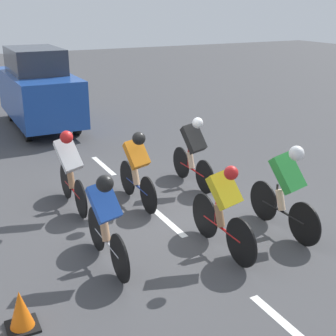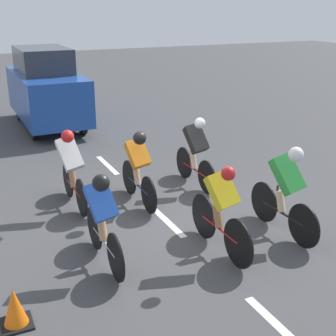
% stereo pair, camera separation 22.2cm
% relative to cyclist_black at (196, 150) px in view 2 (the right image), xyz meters
% --- Properties ---
extents(ground_plane, '(60.00, 60.00, 0.00)m').
position_rel_cyclist_black_xyz_m(ground_plane, '(1.21, 0.97, -0.78)').
color(ground_plane, '#424244').
extents(lane_stripe_near, '(0.12, 1.40, 0.01)m').
position_rel_cyclist_black_xyz_m(lane_stripe_near, '(1.21, 4.37, -0.78)').
color(lane_stripe_near, white).
rests_on(lane_stripe_near, ground).
extents(lane_stripe_mid, '(0.12, 1.40, 0.01)m').
position_rel_cyclist_black_xyz_m(lane_stripe_mid, '(1.21, 1.17, -0.78)').
color(lane_stripe_mid, white).
rests_on(lane_stripe_mid, ground).
extents(lane_stripe_far, '(0.12, 1.40, 0.01)m').
position_rel_cyclist_black_xyz_m(lane_stripe_far, '(1.21, -2.03, -0.78)').
color(lane_stripe_far, white).
rests_on(lane_stripe_far, ground).
extents(cyclist_black, '(0.41, 1.64, 1.50)m').
position_rel_cyclist_black_xyz_m(cyclist_black, '(0.00, 0.00, 0.00)').
color(cyclist_black, black).
rests_on(cyclist_black, ground).
extents(cyclist_green, '(0.44, 1.70, 1.57)m').
position_rel_cyclist_black_xyz_m(cyclist_green, '(-0.26, 2.47, 0.04)').
color(cyclist_green, black).
rests_on(cyclist_green, ground).
extents(cyclist_yellow, '(0.42, 1.71, 1.47)m').
position_rel_cyclist_black_xyz_m(cyclist_yellow, '(0.95, 2.53, -0.03)').
color(cyclist_yellow, black).
rests_on(cyclist_yellow, ground).
extents(cyclist_blue, '(0.42, 1.64, 1.48)m').
position_rel_cyclist_black_xyz_m(cyclist_blue, '(2.62, 2.14, 0.00)').
color(cyclist_blue, black).
rests_on(cyclist_blue, ground).
extents(cyclist_orange, '(0.40, 1.65, 1.47)m').
position_rel_cyclist_black_xyz_m(cyclist_orange, '(1.37, 0.35, -0.00)').
color(cyclist_orange, black).
rests_on(cyclist_orange, ground).
extents(cyclist_white, '(0.44, 1.65, 1.54)m').
position_rel_cyclist_black_xyz_m(cyclist_white, '(2.50, -0.02, 0.03)').
color(cyclist_white, black).
rests_on(cyclist_white, ground).
extents(support_car, '(1.70, 4.18, 2.31)m').
position_rel_cyclist_black_xyz_m(support_car, '(1.66, -6.26, 0.36)').
color(support_car, black).
rests_on(support_car, ground).
extents(traffic_cone, '(0.36, 0.36, 0.49)m').
position_rel_cyclist_black_xyz_m(traffic_cone, '(3.96, 2.95, -0.55)').
color(traffic_cone, black).
rests_on(traffic_cone, ground).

